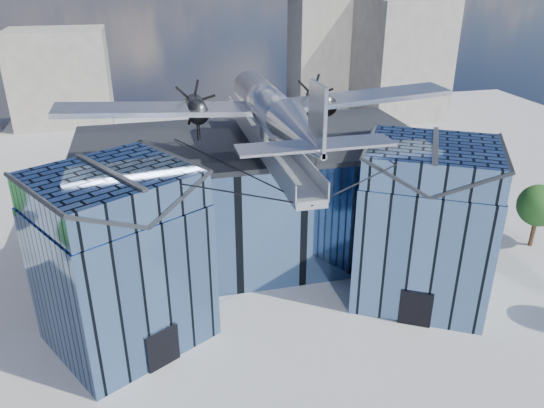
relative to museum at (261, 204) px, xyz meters
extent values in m
plane|color=gray|center=(0.00, -5.82, -5.54)|extent=(120.00, 120.00, 0.00)
cube|color=#4B6C99|center=(0.00, 3.18, -0.79)|extent=(28.00, 14.00, 9.50)
cube|color=#23262A|center=(0.00, 3.18, 4.16)|extent=(28.00, 14.00, 0.40)
cube|color=#4B6C99|center=(-10.50, -6.82, -0.79)|extent=(11.79, 11.43, 9.50)
cube|color=#4B6C99|center=(-10.50, -6.82, 5.06)|extent=(11.56, 11.20, 2.20)
cube|color=#23262A|center=(-12.45, -7.94, 5.06)|extent=(7.98, 9.23, 2.40)
cube|color=#23262A|center=(-8.55, -5.69, 5.06)|extent=(7.98, 9.23, 2.40)
cube|color=#23262A|center=(-10.50, -6.82, 6.21)|extent=(4.30, 7.10, 0.18)
cube|color=black|center=(-8.48, -10.33, -4.24)|extent=(2.03, 1.32, 2.60)
cube|color=black|center=(-6.60, -4.57, -0.79)|extent=(0.34, 0.34, 9.50)
cube|color=#4B6C99|center=(10.50, -6.82, -0.79)|extent=(11.79, 11.43, 9.50)
cube|color=#4B6C99|center=(10.50, -6.82, 5.06)|extent=(11.56, 11.20, 2.20)
cube|color=#23262A|center=(8.55, -5.69, 5.06)|extent=(7.98, 9.23, 2.40)
cube|color=#23262A|center=(12.45, -7.94, 5.06)|extent=(7.98, 9.23, 2.40)
cube|color=#23262A|center=(10.50, -6.82, 6.21)|extent=(4.30, 7.10, 0.18)
cube|color=black|center=(8.48, -10.33, -4.24)|extent=(2.03, 1.32, 2.60)
cube|color=black|center=(6.60, -4.57, -0.79)|extent=(0.34, 0.34, 9.50)
cube|color=#9399A0|center=(0.00, -2.32, 5.56)|extent=(1.80, 21.00, 0.50)
cube|color=#9399A0|center=(-0.90, -2.32, 6.21)|extent=(0.08, 21.00, 1.10)
cube|color=#9399A0|center=(0.90, -2.32, 6.21)|extent=(0.08, 21.00, 1.10)
cylinder|color=#9399A0|center=(0.00, 7.18, 4.89)|extent=(0.44, 0.44, 1.35)
cylinder|color=#9399A0|center=(0.00, 1.18, 4.89)|extent=(0.44, 0.44, 1.35)
cylinder|color=#9399A0|center=(0.00, -2.82, 4.89)|extent=(0.44, 0.44, 1.35)
cylinder|color=#9399A0|center=(0.00, -1.82, 6.51)|extent=(0.70, 0.70, 1.40)
cylinder|color=black|center=(-5.25, -9.82, 5.86)|extent=(10.55, 6.08, 0.69)
cylinder|color=black|center=(5.25, -9.82, 5.86)|extent=(10.55, 6.08, 0.69)
cylinder|color=black|center=(-3.00, -4.32, 5.01)|extent=(6.09, 17.04, 1.19)
cylinder|color=black|center=(3.00, -4.32, 5.01)|extent=(6.09, 17.04, 1.19)
cylinder|color=#ABAFB8|center=(0.00, -1.82, 8.46)|extent=(2.50, 11.00, 2.50)
sphere|color=#ABAFB8|center=(0.00, 3.68, 8.46)|extent=(2.50, 2.50, 2.50)
cube|color=black|center=(0.00, 2.68, 9.15)|extent=(1.60, 1.40, 0.50)
cone|color=#ABAFB8|center=(0.00, -10.82, 8.76)|extent=(2.50, 7.00, 2.50)
cube|color=#ABAFB8|center=(0.00, -13.12, 10.36)|extent=(0.18, 2.40, 3.40)
cube|color=#ABAFB8|center=(0.00, -13.02, 8.96)|extent=(8.00, 1.80, 0.14)
cube|color=#ABAFB8|center=(-7.00, -0.82, 8.16)|extent=(14.00, 3.20, 1.08)
cylinder|color=black|center=(-4.60, -0.22, 7.91)|extent=(1.44, 3.20, 1.44)
cone|color=black|center=(-4.60, 1.58, 7.91)|extent=(0.70, 0.70, 0.70)
cube|color=black|center=(-4.60, 1.73, 7.91)|extent=(1.05, 0.06, 3.33)
cube|color=black|center=(-4.60, 1.73, 7.91)|extent=(2.53, 0.06, 2.53)
cube|color=black|center=(-4.60, 1.73, 7.91)|extent=(3.33, 0.06, 1.05)
cylinder|color=black|center=(-4.60, -0.82, 6.69)|extent=(0.24, 0.24, 1.75)
cube|color=#ABAFB8|center=(7.00, -0.82, 8.16)|extent=(14.00, 3.20, 1.08)
cylinder|color=black|center=(4.60, -0.22, 7.91)|extent=(1.44, 3.20, 1.44)
cone|color=black|center=(4.60, 1.58, 7.91)|extent=(0.70, 0.70, 0.70)
cube|color=black|center=(4.60, 1.73, 7.91)|extent=(1.05, 0.06, 3.33)
cube|color=black|center=(4.60, 1.73, 7.91)|extent=(2.53, 0.06, 2.53)
cube|color=black|center=(4.60, 1.73, 7.91)|extent=(3.33, 0.06, 1.05)
cylinder|color=black|center=(4.60, -0.82, 6.69)|extent=(0.24, 0.24, 1.75)
cube|color=slate|center=(32.00, 42.18, 3.46)|extent=(12.00, 14.00, 18.00)
cube|color=slate|center=(-20.00, 49.18, 1.46)|extent=(14.00, 10.00, 14.00)
cube|color=slate|center=(22.00, 52.18, 7.46)|extent=(9.00, 9.00, 26.00)
cylinder|color=#342215|center=(23.87, -2.44, -4.15)|extent=(0.41, 0.41, 2.78)
sphere|color=#1D4518|center=(23.87, -2.44, -1.67)|extent=(3.83, 3.83, 3.63)
camera|label=1|loc=(-8.09, -37.01, 17.23)|focal=35.00mm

